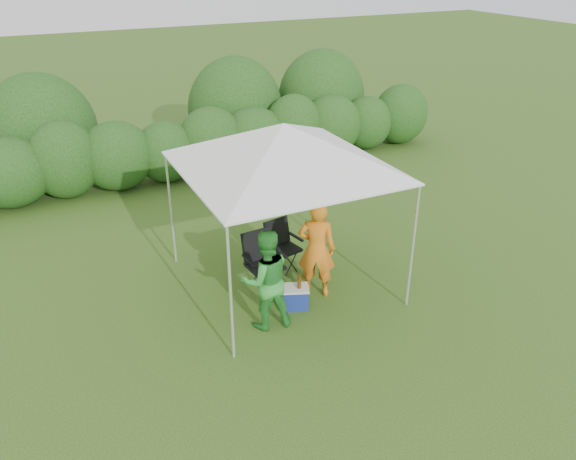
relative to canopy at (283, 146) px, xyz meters
name	(u,v)px	position (x,y,z in m)	size (l,w,h in m)	color
ground	(297,296)	(0.00, -0.50, -2.46)	(70.00, 70.00, 0.00)	#3C601E
hedge	(190,146)	(0.03, 5.50, -1.64)	(14.29, 1.53, 1.80)	#25521A
canopy	(283,146)	(0.00, 0.00, 0.00)	(3.10, 3.10, 2.83)	silver
chair_right	(281,242)	(0.18, 0.48, -1.95)	(0.64, 0.60, 0.91)	black
chair_left	(262,257)	(-0.39, 0.04, -1.90)	(0.66, 0.61, 1.00)	black
man	(317,249)	(0.33, -0.55, -1.62)	(0.62, 0.40, 1.69)	orange
woman	(266,280)	(-0.77, -0.99, -1.66)	(0.78, 0.61, 1.61)	green
cooler	(295,297)	(-0.17, -0.77, -2.27)	(0.53, 0.46, 0.37)	navy
bottle	(299,281)	(-0.11, -0.81, -1.97)	(0.07, 0.07, 0.25)	#592D0C
lawn_toy	(360,169)	(3.93, 3.75, -2.31)	(0.64, 0.53, 0.32)	yellow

